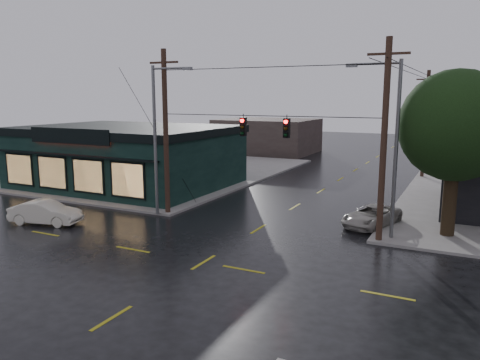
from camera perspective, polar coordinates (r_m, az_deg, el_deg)
The scene contains 15 objects.
ground_plane at distance 21.38m, azimuth -4.46°, elevation -9.97°, with size 160.00×160.00×0.00m, color black.
sidewalk_nw at distance 48.57m, azimuth -12.64°, elevation 1.29°, with size 28.00×28.00×0.15m, color slate.
pizza_shop at distance 39.69m, azimuth -13.57°, elevation 2.94°, with size 16.30×12.34×4.90m.
corner_tree at distance 26.22m, azimuth 24.79°, elevation 5.97°, with size 5.69×5.69×8.59m.
utility_pole_nw at distance 30.00m, azimuth -8.77°, elevation -4.14°, with size 2.00×0.32×10.15m, color black, non-canonical shape.
utility_pole_ne at distance 25.10m, azimuth 16.52°, elevation -7.30°, with size 2.00×0.32×10.15m, color black, non-canonical shape.
utility_pole_far_a at distance 45.94m, azimuth 21.26°, elevation 0.25°, with size 2.00×0.32×9.65m, color black, non-canonical shape.
utility_pole_far_b at distance 65.71m, azimuth 22.94°, elevation 2.92°, with size 2.00×0.32×9.15m, color black, non-canonical shape.
utility_pole_far_c at distance 85.59m, azimuth 23.84°, elevation 4.36°, with size 2.00×0.32×9.15m, color black, non-canonical shape.
span_signal_assembly at distance 25.88m, azimuth 3.00°, elevation 6.49°, with size 13.00×0.48×1.23m.
streetlight_nw at distance 29.62m, azimuth -10.02°, elevation -4.36°, with size 5.40×0.30×9.15m, color slate, non-canonical shape.
streetlight_ne at distance 25.69m, azimuth 17.90°, elevation -6.97°, with size 5.40×0.30×9.15m, color slate, non-canonical shape.
bg_building_west at distance 62.38m, azimuth 3.38°, elevation 5.40°, with size 12.00×10.00×4.40m, color #382B28.
sedan_cream at distance 29.55m, azimuth -22.64°, elevation -3.68°, with size 1.44×4.13×1.36m, color silver.
suv_silver at distance 27.88m, azimuth 15.76°, elevation -4.25°, with size 1.98×4.29×1.19m, color #9A958E.
Camera 1 is at (10.39, -17.18, 7.34)m, focal length 35.00 mm.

